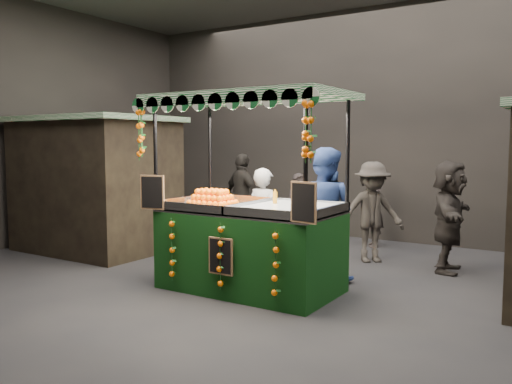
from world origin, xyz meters
The scene contains 12 objects.
ground centered at (0.00, 0.00, 0.00)m, with size 12.00×12.00×0.00m, color black.
market_hall centered at (0.00, 0.00, 3.38)m, with size 12.10×10.10×5.05m.
neighbour_stall_left centered at (-4.40, 1.00, 1.31)m, with size 3.00×2.20×2.60m.
juice_stall centered at (-0.25, 0.15, 0.86)m, with size 2.86×1.68×2.77m.
vendor_grey centered at (-0.67, 1.22, 0.85)m, with size 0.67×0.48×1.70m.
vendor_blue centered at (0.38, 1.26, 1.02)m, with size 0.99×0.77×2.03m.
shopper_0 centered at (-1.03, 3.17, 0.75)m, with size 0.66×0.60×1.51m.
shopper_2 centered at (-2.54, 3.39, 0.94)m, with size 1.19×0.80×1.87m.
shopper_3 centered at (0.58, 2.82, 0.89)m, with size 1.29×1.25×1.77m.
shopper_4 centered at (-4.50, 3.06, 0.84)m, with size 0.97×0.84×1.67m.
shopper_5 centered at (1.89, 2.81, 0.91)m, with size 0.74×1.74×1.82m.
shopper_6 centered at (0.13, 4.21, 0.76)m, with size 0.57×0.66×1.52m.
Camera 1 is at (3.77, -6.03, 2.09)m, focal length 37.02 mm.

